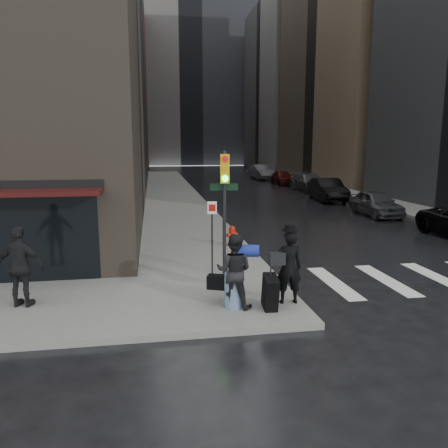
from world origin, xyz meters
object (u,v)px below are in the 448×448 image
(parked_car_3, at_px, (309,182))
(parked_car_5, at_px, (261,172))
(man_overcoat, at_px, (285,271))
(parked_car_1, at_px, (376,203))
(man_jeans, at_px, (234,271))
(traffic_light, at_px, (223,196))
(parked_car_4, at_px, (283,177))
(fire_hydrant, at_px, (232,237))
(parked_car_2, at_px, (327,190))
(man_greycoat, at_px, (21,267))

(parked_car_3, xyz_separation_m, parked_car_5, (-0.90, 12.84, 0.10))
(man_overcoat, xyz_separation_m, parked_car_1, (9.07, 12.59, -0.26))
(man_jeans, distance_m, traffic_light, 2.95)
(parked_car_1, height_order, parked_car_3, parked_car_3)
(parked_car_4, bearing_deg, traffic_light, -107.57)
(fire_hydrant, xyz_separation_m, parked_car_2, (9.05, 12.86, 0.30))
(man_greycoat, relative_size, parked_car_1, 0.47)
(man_greycoat, bearing_deg, parked_car_4, -102.63)
(traffic_light, height_order, parked_car_1, traffic_light)
(parked_car_5, bearing_deg, fire_hydrant, -108.03)
(parked_car_2, height_order, parked_car_4, parked_car_2)
(parked_car_3, bearing_deg, man_overcoat, -113.79)
(parked_car_4, distance_m, parked_car_5, 6.44)
(man_jeans, relative_size, traffic_light, 0.49)
(man_jeans, relative_size, parked_car_1, 0.42)
(parked_car_3, bearing_deg, man_greycoat, -125.42)
(man_jeans, bearing_deg, traffic_light, -72.13)
(parked_car_1, relative_size, parked_car_3, 0.80)
(man_jeans, height_order, parked_car_5, man_jeans)
(fire_hydrant, relative_size, parked_car_5, 0.15)
(parked_car_5, bearing_deg, man_greycoat, -114.01)
(man_overcoat, xyz_separation_m, fire_hydrant, (-0.12, 6.15, -0.47))
(parked_car_4, bearing_deg, parked_car_5, 97.30)
(man_overcoat, distance_m, man_greycoat, 6.08)
(man_jeans, bearing_deg, man_overcoat, -158.78)
(traffic_light, height_order, fire_hydrant, traffic_light)
(traffic_light, height_order, parked_car_2, traffic_light)
(man_overcoat, relative_size, parked_car_5, 0.38)
(parked_car_1, height_order, parked_car_5, parked_car_5)
(parked_car_2, xyz_separation_m, parked_car_5, (0.15, 19.26, 0.05))
(traffic_light, xyz_separation_m, parked_car_1, (10.10, 10.00, -1.74))
(parked_car_2, bearing_deg, fire_hydrant, -120.46)
(man_overcoat, distance_m, parked_car_1, 15.52)
(man_greycoat, height_order, traffic_light, traffic_light)
(man_overcoat, bearing_deg, fire_hydrant, -86.21)
(man_overcoat, xyz_separation_m, traffic_light, (-1.03, 2.60, 1.48))
(man_greycoat, height_order, parked_car_5, man_greycoat)
(man_greycoat, bearing_deg, fire_hydrant, -123.90)
(parked_car_4, xyz_separation_m, parked_car_5, (-0.55, 6.42, 0.15))
(man_overcoat, relative_size, traffic_light, 0.54)
(traffic_light, distance_m, fire_hydrant, 4.15)
(parked_car_2, relative_size, parked_car_4, 1.18)
(parked_car_2, distance_m, parked_car_5, 19.26)
(fire_hydrant, xyz_separation_m, parked_car_3, (10.10, 19.28, 0.26))
(parked_car_1, relative_size, parked_car_5, 0.80)
(traffic_light, bearing_deg, parked_car_2, 64.89)
(man_greycoat, relative_size, traffic_light, 0.54)
(man_greycoat, relative_size, parked_car_4, 0.47)
(parked_car_1, relative_size, parked_car_4, 1.01)
(man_jeans, distance_m, parked_car_1, 16.25)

